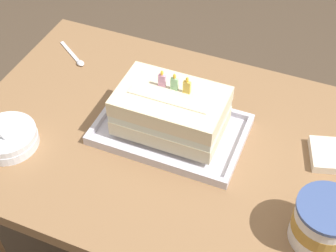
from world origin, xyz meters
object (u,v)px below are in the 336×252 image
Objects in this scene: bowl_stack at (8,138)px; ice_cream_tub at (323,223)px; serving_spoon_near_tray at (76,59)px; foil_tray at (171,131)px; birthday_cake at (171,111)px; napkin_pile at (332,155)px.

ice_cream_tub reaches higher than bowl_stack.
ice_cream_tub is 0.80m from serving_spoon_near_tray.
foil_tray is 1.42× the size of birthday_cake.
bowl_stack is at bearing -87.59° from serving_spoon_near_tray.
bowl_stack reaches higher than serving_spoon_near_tray.
ice_cream_tub reaches higher than serving_spoon_near_tray.
ice_cream_tub is (0.38, -0.16, 0.05)m from foil_tray.
napkin_pile is at bearing 18.91° from bowl_stack.
birthday_cake reaches higher than foil_tray.
foil_tray is at bearing 27.69° from bowl_stack.
ice_cream_tub is at bearing -22.24° from foil_tray.
foil_tray is 0.38m from napkin_pile.
bowl_stack is 1.14× the size of serving_spoon_near_tray.
napkin_pile is at bearing 10.02° from foil_tray.
serving_spoon_near_tray is (-0.35, 0.16, -0.00)m from foil_tray.
foil_tray is 0.39m from serving_spoon_near_tray.
serving_spoon_near_tray is at bearing 172.52° from napkin_pile.
birthday_cake reaches higher than serving_spoon_near_tray.
birthday_cake is 2.02× the size of napkin_pile.
bowl_stack is at bearing -161.09° from napkin_pile.
foil_tray is 0.07m from birthday_cake.
bowl_stack is at bearing -152.31° from birthday_cake.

